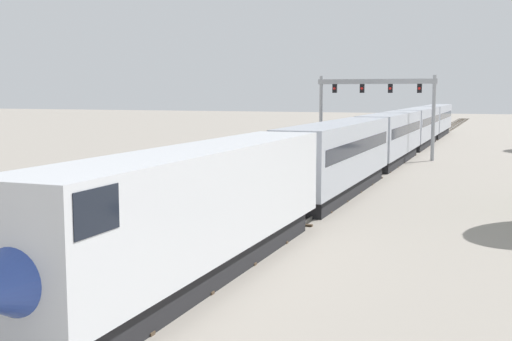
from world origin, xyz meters
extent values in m
plane|color=gray|center=(0.00, 0.00, 0.00)|extent=(400.00, 400.00, 0.00)
cube|color=slate|center=(1.28, 60.00, 0.08)|extent=(0.07, 200.00, 0.16)
cube|color=slate|center=(2.72, 60.00, 0.08)|extent=(0.07, 200.00, 0.16)
cube|color=#473828|center=(2.00, -2.00, 0.05)|extent=(2.60, 0.24, 0.10)
cube|color=#473828|center=(2.00, 2.00, 0.05)|extent=(2.60, 0.24, 0.10)
cube|color=#473828|center=(2.00, 6.00, 0.05)|extent=(2.60, 0.24, 0.10)
cube|color=#473828|center=(2.00, 10.00, 0.05)|extent=(2.60, 0.24, 0.10)
cube|color=#473828|center=(2.00, 14.00, 0.05)|extent=(2.60, 0.24, 0.10)
cube|color=#473828|center=(2.00, 18.00, 0.05)|extent=(2.60, 0.24, 0.10)
cube|color=#473828|center=(2.00, 22.00, 0.05)|extent=(2.60, 0.24, 0.10)
cube|color=#473828|center=(2.00, 26.00, 0.05)|extent=(2.60, 0.24, 0.10)
cube|color=#473828|center=(2.00, 30.00, 0.05)|extent=(2.60, 0.24, 0.10)
cube|color=#473828|center=(2.00, 34.00, 0.05)|extent=(2.60, 0.24, 0.10)
cube|color=#473828|center=(2.00, 38.00, 0.05)|extent=(2.60, 0.24, 0.10)
cube|color=#473828|center=(2.00, 42.00, 0.05)|extent=(2.60, 0.24, 0.10)
cube|color=#473828|center=(2.00, 46.00, 0.05)|extent=(2.60, 0.24, 0.10)
cube|color=#473828|center=(2.00, 50.00, 0.05)|extent=(2.60, 0.24, 0.10)
cube|color=#473828|center=(2.00, 54.00, 0.05)|extent=(2.60, 0.24, 0.10)
cube|color=#473828|center=(2.00, 58.00, 0.05)|extent=(2.60, 0.24, 0.10)
cube|color=#473828|center=(2.00, 62.00, 0.05)|extent=(2.60, 0.24, 0.10)
cube|color=#473828|center=(2.00, 66.00, 0.05)|extent=(2.60, 0.24, 0.10)
cube|color=#473828|center=(2.00, 70.00, 0.05)|extent=(2.60, 0.24, 0.10)
cube|color=#473828|center=(2.00, 74.00, 0.05)|extent=(2.60, 0.24, 0.10)
cube|color=#473828|center=(2.00, 78.00, 0.05)|extent=(2.60, 0.24, 0.10)
cube|color=#473828|center=(2.00, 82.00, 0.05)|extent=(2.60, 0.24, 0.10)
cube|color=#473828|center=(2.00, 86.00, 0.05)|extent=(2.60, 0.24, 0.10)
cube|color=#473828|center=(2.00, 90.00, 0.05)|extent=(2.60, 0.24, 0.10)
cube|color=#473828|center=(2.00, 94.00, 0.05)|extent=(2.60, 0.24, 0.10)
cube|color=#473828|center=(2.00, 98.00, 0.05)|extent=(2.60, 0.24, 0.10)
cube|color=#473828|center=(2.00, 102.00, 0.05)|extent=(2.60, 0.24, 0.10)
cube|color=#473828|center=(2.00, 106.00, 0.05)|extent=(2.60, 0.24, 0.10)
cube|color=#473828|center=(2.00, 110.00, 0.05)|extent=(2.60, 0.24, 0.10)
cube|color=#473828|center=(2.00, 114.00, 0.05)|extent=(2.60, 0.24, 0.10)
cube|color=#473828|center=(2.00, 118.00, 0.05)|extent=(2.60, 0.24, 0.10)
cube|color=#473828|center=(2.00, 122.00, 0.05)|extent=(2.60, 0.24, 0.10)
cube|color=#473828|center=(2.00, 126.00, 0.05)|extent=(2.60, 0.24, 0.10)
cube|color=#473828|center=(2.00, 130.00, 0.05)|extent=(2.60, 0.24, 0.10)
cube|color=#473828|center=(2.00, 134.00, 0.05)|extent=(2.60, 0.24, 0.10)
cube|color=#473828|center=(2.00, 138.00, 0.05)|extent=(2.60, 0.24, 0.10)
cube|color=#473828|center=(2.00, 142.00, 0.05)|extent=(2.60, 0.24, 0.10)
cube|color=#473828|center=(2.00, 146.00, 0.05)|extent=(2.60, 0.24, 0.10)
cube|color=#473828|center=(2.00, 150.00, 0.05)|extent=(2.60, 0.24, 0.10)
cube|color=#473828|center=(2.00, 154.00, 0.05)|extent=(2.60, 0.24, 0.10)
cube|color=#473828|center=(2.00, 158.00, 0.05)|extent=(2.60, 0.24, 0.10)
cube|color=slate|center=(-4.22, 40.00, 0.08)|extent=(0.07, 160.00, 0.16)
cube|color=slate|center=(-2.78, 40.00, 0.08)|extent=(0.07, 160.00, 0.16)
cube|color=#473828|center=(-3.50, 2.00, 0.05)|extent=(2.60, 0.24, 0.10)
cube|color=#473828|center=(-3.50, 6.00, 0.05)|extent=(2.60, 0.24, 0.10)
cube|color=#473828|center=(-3.50, 10.00, 0.05)|extent=(2.60, 0.24, 0.10)
cube|color=#473828|center=(-3.50, 14.00, 0.05)|extent=(2.60, 0.24, 0.10)
cube|color=#473828|center=(-3.50, 18.00, 0.05)|extent=(2.60, 0.24, 0.10)
cube|color=#473828|center=(-3.50, 22.00, 0.05)|extent=(2.60, 0.24, 0.10)
cube|color=#473828|center=(-3.50, 26.00, 0.05)|extent=(2.60, 0.24, 0.10)
cube|color=#473828|center=(-3.50, 30.00, 0.05)|extent=(2.60, 0.24, 0.10)
cube|color=#473828|center=(-3.50, 34.00, 0.05)|extent=(2.60, 0.24, 0.10)
cube|color=#473828|center=(-3.50, 38.00, 0.05)|extent=(2.60, 0.24, 0.10)
cube|color=#473828|center=(-3.50, 42.00, 0.05)|extent=(2.60, 0.24, 0.10)
cube|color=#473828|center=(-3.50, 46.00, 0.05)|extent=(2.60, 0.24, 0.10)
cube|color=#473828|center=(-3.50, 50.00, 0.05)|extent=(2.60, 0.24, 0.10)
cube|color=#473828|center=(-3.50, 54.00, 0.05)|extent=(2.60, 0.24, 0.10)
cube|color=#473828|center=(-3.50, 58.00, 0.05)|extent=(2.60, 0.24, 0.10)
cube|color=#473828|center=(-3.50, 62.00, 0.05)|extent=(2.60, 0.24, 0.10)
cube|color=#473828|center=(-3.50, 66.00, 0.05)|extent=(2.60, 0.24, 0.10)
cube|color=#473828|center=(-3.50, 70.00, 0.05)|extent=(2.60, 0.24, 0.10)
cube|color=#473828|center=(-3.50, 74.00, 0.05)|extent=(2.60, 0.24, 0.10)
cube|color=#473828|center=(-3.50, 78.00, 0.05)|extent=(2.60, 0.24, 0.10)
cube|color=#473828|center=(-3.50, 82.00, 0.05)|extent=(2.60, 0.24, 0.10)
cube|color=#473828|center=(-3.50, 86.00, 0.05)|extent=(2.60, 0.24, 0.10)
cube|color=#473828|center=(-3.50, 90.00, 0.05)|extent=(2.60, 0.24, 0.10)
cube|color=#473828|center=(-3.50, 94.00, 0.05)|extent=(2.60, 0.24, 0.10)
cube|color=#473828|center=(-3.50, 98.00, 0.05)|extent=(2.60, 0.24, 0.10)
cube|color=#473828|center=(-3.50, 102.00, 0.05)|extent=(2.60, 0.24, 0.10)
cube|color=#473828|center=(-3.50, 106.00, 0.05)|extent=(2.60, 0.24, 0.10)
cube|color=#473828|center=(-3.50, 110.00, 0.05)|extent=(2.60, 0.24, 0.10)
cube|color=#473828|center=(-3.50, 114.00, 0.05)|extent=(2.60, 0.24, 0.10)
cube|color=#473828|center=(-3.50, 118.00, 0.05)|extent=(2.60, 0.24, 0.10)
cube|color=silver|center=(2.00, 3.94, 2.90)|extent=(3.00, 19.88, 3.80)
cone|color=#2D479E|center=(2.00, -6.20, 2.50)|extent=(2.88, 2.60, 2.88)
cube|color=black|center=(2.00, -4.80, 4.04)|extent=(3.04, 1.80, 1.10)
cube|color=black|center=(2.00, 3.94, 0.50)|extent=(2.52, 17.89, 1.00)
cube|color=#9EA3AD|center=(2.00, 24.82, 2.90)|extent=(3.00, 19.88, 3.80)
cube|color=black|center=(2.00, 24.82, 3.30)|extent=(3.04, 18.29, 0.90)
cube|color=black|center=(2.00, 24.82, 0.50)|extent=(2.52, 17.89, 1.00)
cube|color=#9EA3AD|center=(2.00, 45.70, 2.90)|extent=(3.00, 19.88, 3.80)
cube|color=black|center=(2.00, 45.70, 3.30)|extent=(3.04, 18.29, 0.90)
cube|color=black|center=(2.00, 45.70, 0.50)|extent=(2.52, 17.89, 1.00)
cube|color=#9EA3AD|center=(2.00, 66.59, 2.90)|extent=(3.00, 19.88, 3.80)
cube|color=black|center=(2.00, 66.59, 3.30)|extent=(3.04, 18.29, 0.90)
cube|color=black|center=(2.00, 66.59, 0.50)|extent=(2.52, 17.89, 1.00)
cube|color=#9EA3AD|center=(2.00, 87.47, 2.90)|extent=(3.00, 19.88, 3.80)
cube|color=black|center=(2.00, 87.47, 3.30)|extent=(3.04, 18.29, 0.90)
cube|color=black|center=(2.00, 87.47, 0.50)|extent=(2.52, 17.89, 1.00)
cylinder|color=#999BA0|center=(-6.00, 49.23, 4.24)|extent=(0.36, 0.36, 8.47)
cylinder|color=#999BA0|center=(5.50, 49.23, 4.24)|extent=(0.36, 0.36, 8.47)
cube|color=#999BA0|center=(-0.25, 49.23, 7.87)|extent=(12.10, 0.36, 0.50)
cube|color=black|center=(-4.56, 49.28, 7.17)|extent=(0.44, 0.32, 0.90)
sphere|color=red|center=(-4.56, 49.09, 7.17)|extent=(0.28, 0.28, 0.28)
cube|color=black|center=(-1.69, 49.28, 7.17)|extent=(0.44, 0.32, 0.90)
sphere|color=red|center=(-1.69, 49.09, 7.17)|extent=(0.28, 0.28, 0.28)
cube|color=black|center=(1.19, 49.28, 7.17)|extent=(0.44, 0.32, 0.90)
sphere|color=red|center=(1.19, 49.09, 7.17)|extent=(0.28, 0.28, 0.28)
cube|color=black|center=(4.06, 49.28, 7.17)|extent=(0.44, 0.32, 0.90)
sphere|color=red|center=(4.06, 49.09, 7.17)|extent=(0.28, 0.28, 0.28)
cylinder|color=gray|center=(-8.00, 4.57, 1.10)|extent=(0.08, 0.08, 2.20)
camera|label=1|loc=(12.31, -17.39, 6.78)|focal=45.78mm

